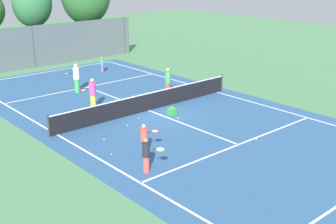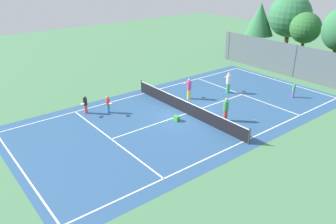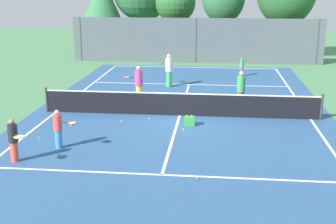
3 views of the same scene
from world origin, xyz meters
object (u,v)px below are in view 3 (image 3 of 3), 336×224
(tennis_ball_0, at_px, (184,130))
(tennis_ball_8, at_px, (177,104))
(player_0, at_px, (169,70))
(player_2, at_px, (242,67))
(tennis_ball_2, at_px, (150,119))
(tennis_ball_3, at_px, (71,125))
(player_3, at_px, (13,140))
(tennis_ball_4, at_px, (197,178))
(tennis_ball_7, at_px, (39,138))
(tennis_ball_5, at_px, (265,100))
(player_4, at_px, (139,84))
(player_1, at_px, (241,90))
(player_5, at_px, (58,128))
(tennis_ball_6, at_px, (121,121))
(ball_crate, at_px, (190,121))
(tennis_ball_1, at_px, (238,112))

(tennis_ball_0, bearing_deg, tennis_ball_8, 98.82)
(tennis_ball_0, bearing_deg, player_0, 100.14)
(player_2, distance_m, tennis_ball_2, 10.85)
(tennis_ball_2, xyz_separation_m, tennis_ball_3, (-2.99, -1.28, 0.00))
(player_3, bearing_deg, tennis_ball_4, -6.89)
(tennis_ball_7, relative_size, tennis_ball_8, 1.00)
(player_3, xyz_separation_m, tennis_ball_5, (8.70, 8.99, -0.70))
(player_4, relative_size, tennis_ball_5, 26.53)
(player_0, relative_size, player_2, 1.56)
(player_1, bearing_deg, player_0, 130.45)
(player_5, distance_m, tennis_ball_7, 1.54)
(player_3, relative_size, tennis_ball_0, 21.36)
(player_4, height_order, tennis_ball_0, player_4)
(player_3, xyz_separation_m, tennis_ball_2, (3.57, 5.14, -0.70))
(player_2, bearing_deg, tennis_ball_0, -103.64)
(tennis_ball_6, bearing_deg, player_3, -117.92)
(tennis_ball_2, bearing_deg, ball_crate, -21.21)
(player_1, height_order, tennis_ball_1, player_1)
(player_5, height_order, tennis_ball_0, player_5)
(player_2, height_order, tennis_ball_3, player_2)
(player_2, distance_m, tennis_ball_7, 15.13)
(player_5, height_order, tennis_ball_1, player_5)
(tennis_ball_0, bearing_deg, tennis_ball_4, -80.65)
(tennis_ball_7, bearing_deg, tennis_ball_8, 49.71)
(tennis_ball_8, bearing_deg, player_0, 101.42)
(player_5, distance_m, tennis_ball_5, 10.87)
(player_3, distance_m, tennis_ball_6, 5.28)
(player_1, xyz_separation_m, ball_crate, (-2.14, -2.76, -0.71))
(tennis_ball_1, bearing_deg, tennis_ball_0, -127.55)
(tennis_ball_5, relative_size, tennis_ball_8, 1.00)
(tennis_ball_1, distance_m, tennis_ball_2, 4.02)
(tennis_ball_3, distance_m, tennis_ball_5, 9.61)
(player_0, bearing_deg, tennis_ball_0, -79.86)
(player_4, height_order, tennis_ball_8, player_4)
(player_4, xyz_separation_m, tennis_ball_2, (0.96, -2.88, -0.87))
(player_2, bearing_deg, tennis_ball_1, -93.66)
(tennis_ball_4, bearing_deg, player_4, 110.21)
(tennis_ball_1, height_order, tennis_ball_6, same)
(player_0, bearing_deg, player_5, -104.80)
(tennis_ball_1, height_order, tennis_ball_7, same)
(player_4, distance_m, tennis_ball_4, 9.33)
(tennis_ball_2, height_order, tennis_ball_4, same)
(player_1, distance_m, tennis_ball_2, 4.46)
(player_2, height_order, tennis_ball_6, player_2)
(player_0, bearing_deg, tennis_ball_2, -91.03)
(player_1, height_order, player_2, player_1)
(player_4, bearing_deg, tennis_ball_7, -115.16)
(player_3, distance_m, ball_crate, 6.94)
(player_0, height_order, player_4, player_0)
(tennis_ball_6, bearing_deg, player_2, 62.83)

